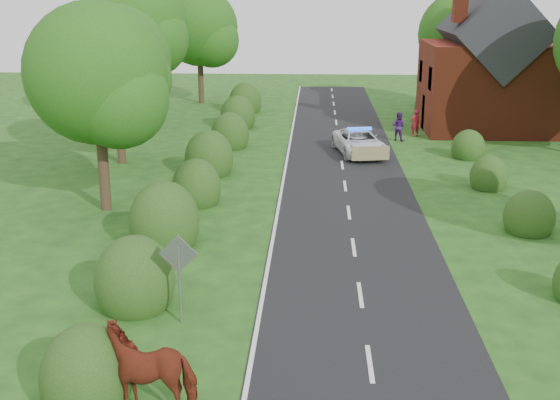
# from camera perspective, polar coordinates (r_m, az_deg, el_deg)

# --- Properties ---
(ground) EXTENTS (120.00, 120.00, 0.00)m
(ground) POSITION_cam_1_polar(r_m,az_deg,el_deg) (17.65, 7.31, -13.10)
(ground) COLOR #1F4018
(road) EXTENTS (6.00, 70.00, 0.02)m
(road) POSITION_cam_1_polar(r_m,az_deg,el_deg) (31.52, 5.38, 0.64)
(road) COLOR black
(road) RESTS_ON ground
(road_markings) EXTENTS (4.96, 70.00, 0.01)m
(road_markings) POSITION_cam_1_polar(r_m,az_deg,el_deg) (29.50, 2.43, -0.41)
(road_markings) COLOR white
(road_markings) RESTS_ON road
(hedgerow_left) EXTENTS (2.75, 50.41, 3.00)m
(hedgerow_left) POSITION_cam_1_polar(r_m,az_deg,el_deg) (28.57, -7.48, 0.39)
(hedgerow_left) COLOR #233D12
(hedgerow_left) RESTS_ON ground
(hedgerow_right) EXTENTS (2.10, 45.78, 2.10)m
(hedgerow_right) POSITION_cam_1_polar(r_m,az_deg,el_deg) (28.84, 18.91, -0.65)
(hedgerow_right) COLOR #233D12
(hedgerow_right) RESTS_ON ground
(tree_left_a) EXTENTS (5.74, 5.60, 8.38)m
(tree_left_a) POSITION_cam_1_polar(r_m,az_deg,el_deg) (28.57, -14.26, 9.44)
(tree_left_a) COLOR #332316
(tree_left_a) RESTS_ON ground
(tree_left_b) EXTENTS (5.74, 5.60, 8.07)m
(tree_left_b) POSITION_cam_1_polar(r_m,az_deg,el_deg) (36.65, -12.88, 10.60)
(tree_left_b) COLOR #332316
(tree_left_b) RESTS_ON ground
(tree_left_c) EXTENTS (6.97, 6.80, 10.22)m
(tree_left_c) POSITION_cam_1_polar(r_m,az_deg,el_deg) (46.52, -11.44, 13.77)
(tree_left_c) COLOR #332316
(tree_left_c) RESTS_ON ground
(tree_left_d) EXTENTS (6.15, 6.00, 8.89)m
(tree_left_d) POSITION_cam_1_polar(r_m,az_deg,el_deg) (55.89, -6.33, 13.54)
(tree_left_d) COLOR #332316
(tree_left_d) RESTS_ON ground
(tree_right_c) EXTENTS (6.15, 6.00, 8.58)m
(tree_right_c) POSITION_cam_1_polar(r_m,az_deg,el_deg) (54.27, 14.64, 12.70)
(tree_right_c) COLOR #332316
(tree_right_c) RESTS_ON ground
(road_sign) EXTENTS (1.06, 0.08, 2.53)m
(road_sign) POSITION_cam_1_polar(r_m,az_deg,el_deg) (19.00, -8.21, -5.33)
(road_sign) COLOR gray
(road_sign) RESTS_ON ground
(house) EXTENTS (8.00, 7.40, 9.17)m
(house) POSITION_cam_1_polar(r_m,az_deg,el_deg) (46.81, 16.65, 10.05)
(house) COLOR maroon
(house) RESTS_ON ground
(cow) EXTENTS (2.44, 1.41, 1.67)m
(cow) POSITION_cam_1_polar(r_m,az_deg,el_deg) (15.79, -10.34, -13.62)
(cow) COLOR #5C1C0E
(cow) RESTS_ON ground
(police_van) EXTENTS (3.09, 5.19, 1.49)m
(police_van) POSITION_cam_1_polar(r_m,az_deg,el_deg) (38.78, 6.45, 4.69)
(police_van) COLOR white
(police_van) RESTS_ON ground
(pedestrian_red) EXTENTS (0.70, 0.59, 1.64)m
(pedestrian_red) POSITION_cam_1_polar(r_m,az_deg,el_deg) (44.06, 10.93, 6.15)
(pedestrian_red) COLOR maroon
(pedestrian_red) RESTS_ON ground
(pedestrian_purple) EXTENTS (1.04, 0.97, 1.71)m
(pedestrian_purple) POSITION_cam_1_polar(r_m,az_deg,el_deg) (42.65, 9.60, 5.92)
(pedestrian_purple) COLOR #3F1961
(pedestrian_purple) RESTS_ON ground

